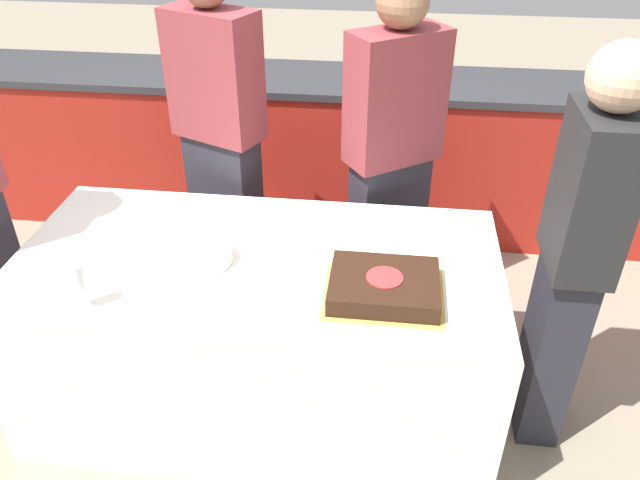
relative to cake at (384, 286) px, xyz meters
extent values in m
plane|color=gray|center=(-0.48, 0.16, -0.77)|extent=(14.00, 14.00, 0.00)
cube|color=#A82319|center=(-0.48, 1.70, -0.33)|extent=(4.40, 0.55, 0.88)
cube|color=#2D2D33|center=(-0.48, 1.70, 0.13)|extent=(4.40, 0.58, 0.04)
cube|color=white|center=(-0.48, 0.16, -0.40)|extent=(1.83, 0.91, 0.74)
cube|color=gold|center=(0.00, 0.00, -0.03)|extent=(0.41, 0.34, 0.00)
cube|color=black|center=(0.00, 0.00, 0.00)|extent=(0.37, 0.30, 0.07)
cylinder|color=red|center=(0.00, 0.00, 0.04)|extent=(0.13, 0.13, 0.00)
cylinder|color=white|center=(-0.68, 0.12, 0.00)|extent=(0.22, 0.22, 0.06)
cylinder|color=white|center=(-0.99, -0.18, -0.03)|extent=(0.06, 0.06, 0.00)
cylinder|color=white|center=(-0.99, -0.18, 0.00)|extent=(0.01, 0.01, 0.07)
cylinder|color=white|center=(-0.99, -0.18, 0.09)|extent=(0.05, 0.05, 0.10)
cylinder|color=white|center=(-0.07, 0.29, -0.03)|extent=(0.18, 0.18, 0.00)
cube|color=#282833|center=(0.00, 0.84, -0.35)|extent=(0.38, 0.33, 0.85)
cube|color=brown|center=(0.00, 0.84, 0.36)|extent=(0.45, 0.40, 0.57)
sphere|color=#936B4C|center=(0.00, 0.84, 0.75)|extent=(0.21, 0.21, 0.21)
cube|color=#282833|center=(0.65, 0.16, -0.37)|extent=(0.16, 0.27, 0.81)
cube|color=black|center=(0.65, 0.16, 0.32)|extent=(0.20, 0.32, 0.56)
sphere|color=#D8AD89|center=(0.65, 0.16, 0.71)|extent=(0.22, 0.22, 0.22)
cube|color=#282833|center=(-0.78, 0.84, -0.31)|extent=(0.37, 0.28, 0.92)
cube|color=brown|center=(-0.78, 0.84, 0.43)|extent=(0.44, 0.34, 0.56)
camera|label=1|loc=(-0.01, -1.71, 1.31)|focal=35.00mm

